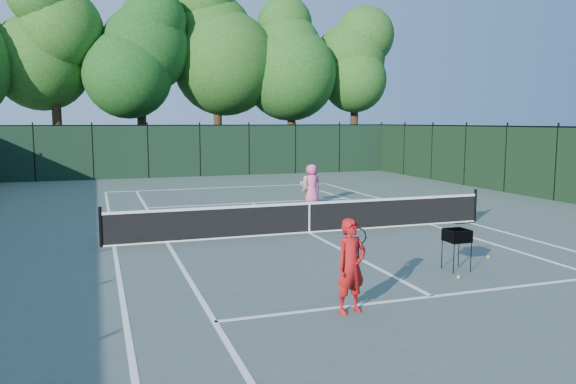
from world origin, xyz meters
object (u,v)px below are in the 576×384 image
object	(u,v)px
coach	(351,266)
player_green	(308,184)
player_pink	(312,184)
ball_hopper	(457,236)
loose_ball_near_cart	(488,257)
loose_ball_midcourt	(458,277)

from	to	relation	value
coach	player_green	world-z (taller)	coach
player_pink	player_green	xyz separation A→B (m)	(-0.03, 0.31, -0.04)
ball_hopper	loose_ball_near_cart	bearing A→B (deg)	25.39
player_pink	loose_ball_midcourt	xyz separation A→B (m)	(-0.98, -10.89, -0.76)
ball_hopper	coach	bearing A→B (deg)	-152.95
coach	loose_ball_midcourt	world-z (taller)	coach
player_pink	loose_ball_midcourt	size ratio (longest dim) A/B	23.24
loose_ball_near_cart	coach	bearing A→B (deg)	-153.22
loose_ball_near_cart	player_green	bearing A→B (deg)	94.55
coach	player_pink	distance (m)	12.69
player_green	loose_ball_midcourt	world-z (taller)	player_green
player_pink	player_green	distance (m)	0.31
ball_hopper	loose_ball_near_cart	xyz separation A→B (m)	(1.39, 0.66, -0.73)
player_green	loose_ball_near_cart	size ratio (longest dim) A/B	21.99
coach	ball_hopper	world-z (taller)	coach
player_green	ball_hopper	xyz separation A→B (m)	(-0.59, -10.62, 0.02)
player_pink	player_green	world-z (taller)	player_pink
player_green	ball_hopper	distance (m)	10.63
loose_ball_near_cart	loose_ball_midcourt	distance (m)	2.14
player_green	ball_hopper	size ratio (longest dim) A/B	1.63
coach	loose_ball_midcourt	size ratio (longest dim) A/B	23.93
loose_ball_near_cart	loose_ball_midcourt	size ratio (longest dim) A/B	1.00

